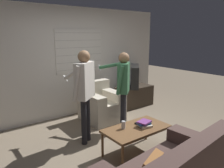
% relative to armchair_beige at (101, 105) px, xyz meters
% --- Properties ---
extents(ground_plane, '(16.00, 16.00, 0.00)m').
position_rel_armchair_beige_xyz_m(ground_plane, '(-0.35, -1.32, -0.35)').
color(ground_plane, '#7F705B').
extents(wall_back, '(5.20, 0.08, 2.55)m').
position_rel_armchair_beige_xyz_m(wall_back, '(-0.34, 0.71, 0.93)').
color(wall_back, silver).
rests_on(wall_back, ground_plane).
extents(armchair_beige, '(0.79, 0.85, 0.86)m').
position_rel_armchair_beige_xyz_m(armchair_beige, '(0.00, 0.00, 0.00)').
color(armchair_beige, beige).
rests_on(armchair_beige, ground_plane).
extents(coffee_table, '(1.07, 0.58, 0.45)m').
position_rel_armchair_beige_xyz_m(coffee_table, '(-0.38, -1.59, 0.06)').
color(coffee_table, brown).
rests_on(coffee_table, ground_plane).
extents(tv_stand, '(1.01, 0.48, 0.55)m').
position_rel_armchair_beige_xyz_m(tv_stand, '(1.27, 0.24, -0.07)').
color(tv_stand, '#33281E').
rests_on(tv_stand, ground_plane).
extents(tv, '(0.73, 0.77, 0.57)m').
position_rel_armchair_beige_xyz_m(tv, '(1.27, 0.24, 0.49)').
color(tv, black).
rests_on(tv, tv_stand).
extents(person_left_standing, '(0.54, 0.81, 1.66)m').
position_rel_armchair_beige_xyz_m(person_left_standing, '(-0.84, -0.74, 0.71)').
color(person_left_standing, black).
rests_on(person_left_standing, ground_plane).
extents(person_right_standing, '(0.49, 0.81, 1.58)m').
position_rel_armchair_beige_xyz_m(person_right_standing, '(0.08, -0.70, 0.66)').
color(person_right_standing, black).
rests_on(person_right_standing, ground_plane).
extents(book_stack, '(0.24, 0.23, 0.09)m').
position_rel_armchair_beige_xyz_m(book_stack, '(-0.24, -1.63, 0.15)').
color(book_stack, beige).
rests_on(book_stack, coffee_table).
extents(soda_can, '(0.07, 0.07, 0.13)m').
position_rel_armchair_beige_xyz_m(soda_can, '(-0.57, -1.49, 0.17)').
color(soda_can, silver).
rests_on(soda_can, coffee_table).
extents(spare_remote, '(0.05, 0.13, 0.02)m').
position_rel_armchair_beige_xyz_m(spare_remote, '(-0.28, -1.52, 0.12)').
color(spare_remote, black).
rests_on(spare_remote, coffee_table).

